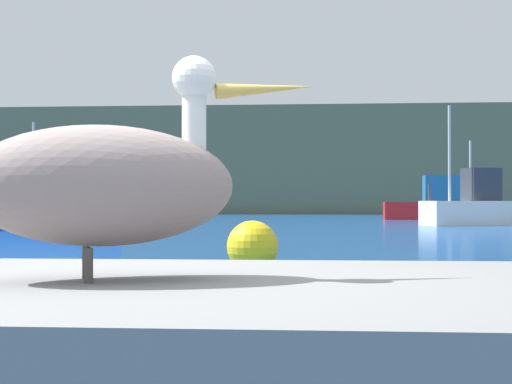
{
  "coord_description": "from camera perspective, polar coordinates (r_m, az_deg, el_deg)",
  "views": [
    {
      "loc": [
        0.88,
        -2.96,
        0.99
      ],
      "look_at": [
        -1.07,
        22.31,
        1.31
      ],
      "focal_mm": 54.37,
      "sensor_mm": 36.0,
      "label": 1
    }
  ],
  "objects": [
    {
      "name": "mooring_buoy",
      "position": [
        10.85,
        -0.25,
        -4.03
      ],
      "size": [
        0.73,
        0.73,
        0.73
      ],
      "primitive_type": "sphere",
      "color": "yellow",
      "rests_on": "ground"
    },
    {
      "name": "fishing_boat_blue",
      "position": [
        28.83,
        -16.59,
        -0.62
      ],
      "size": [
        7.33,
        4.14,
        5.27
      ],
      "rotation": [
        0.0,
        0.0,
        3.43
      ],
      "color": "blue",
      "rests_on": "ground"
    },
    {
      "name": "pelican",
      "position": [
        2.83,
        -10.99,
        0.73
      ],
      "size": [
        1.31,
        0.77,
        0.82
      ],
      "rotation": [
        0.0,
        0.0,
        0.34
      ],
      "color": "gray",
      "rests_on": "pier_dock"
    },
    {
      "name": "hillside_backdrop",
      "position": [
        67.27,
        3.66,
        2.15
      ],
      "size": [
        140.0,
        11.92,
        8.72
      ],
      "primitive_type": "cube",
      "color": "#5B664C",
      "rests_on": "ground"
    },
    {
      "name": "pier_dock",
      "position": [
        2.9,
        -11.34,
        -13.35
      ],
      "size": [
        3.43,
        2.04,
        0.71
      ],
      "primitive_type": "cube",
      "color": "slate",
      "rests_on": "ground"
    },
    {
      "name": "fishing_boat_white",
      "position": [
        33.99,
        16.29,
        -1.07
      ],
      "size": [
        5.4,
        3.3,
        5.0
      ],
      "rotation": [
        0.0,
        0.0,
        3.52
      ],
      "color": "white",
      "rests_on": "ground"
    },
    {
      "name": "fishing_boat_red",
      "position": [
        44.29,
        13.37,
        -0.83
      ],
      "size": [
        5.96,
        1.74,
        4.39
      ],
      "rotation": [
        0.0,
        0.0,
        -0.02
      ],
      "color": "red",
      "rests_on": "ground"
    }
  ]
}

